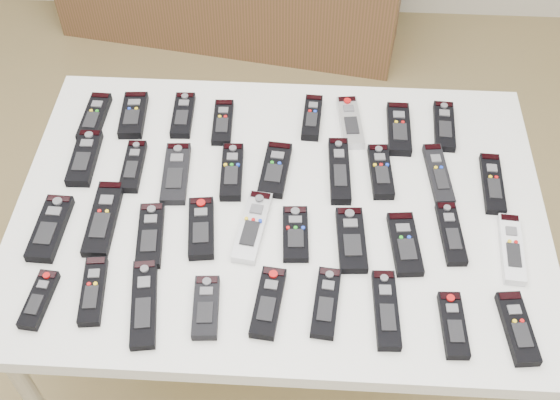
# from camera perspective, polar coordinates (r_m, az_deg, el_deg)

# --- Properties ---
(ground) EXTENTS (4.00, 4.00, 0.00)m
(ground) POSITION_cam_1_polar(r_m,az_deg,el_deg) (2.28, 1.69, -14.48)
(ground) COLOR #947D4B
(ground) RESTS_ON ground
(table) EXTENTS (1.25, 0.88, 0.78)m
(table) POSITION_cam_1_polar(r_m,az_deg,el_deg) (1.70, 0.00, -1.69)
(table) COLOR white
(table) RESTS_ON ground
(remote_0) EXTENTS (0.06, 0.17, 0.02)m
(remote_0) POSITION_cam_1_polar(r_m,az_deg,el_deg) (1.91, -14.85, 6.50)
(remote_0) COLOR black
(remote_0) RESTS_ON table
(remote_1) EXTENTS (0.07, 0.16, 0.02)m
(remote_1) POSITION_cam_1_polar(r_m,az_deg,el_deg) (1.90, -11.83, 6.77)
(remote_1) COLOR black
(remote_1) RESTS_ON table
(remote_2) EXTENTS (0.06, 0.16, 0.02)m
(remote_2) POSITION_cam_1_polar(r_m,az_deg,el_deg) (1.88, -7.90, 6.85)
(remote_2) COLOR black
(remote_2) RESTS_ON table
(remote_3) EXTENTS (0.06, 0.16, 0.02)m
(remote_3) POSITION_cam_1_polar(r_m,az_deg,el_deg) (1.85, -4.68, 6.31)
(remote_3) COLOR black
(remote_3) RESTS_ON table
(remote_4) EXTENTS (0.05, 0.16, 0.02)m
(remote_4) POSITION_cam_1_polar(r_m,az_deg,el_deg) (1.85, 2.62, 6.71)
(remote_4) COLOR black
(remote_4) RESTS_ON table
(remote_5) EXTENTS (0.07, 0.18, 0.02)m
(remote_5) POSITION_cam_1_polar(r_m,az_deg,el_deg) (1.85, 5.72, 6.29)
(remote_5) COLOR #B7B7BC
(remote_5) RESTS_ON table
(remote_6) EXTENTS (0.06, 0.18, 0.02)m
(remote_6) POSITION_cam_1_polar(r_m,az_deg,el_deg) (1.84, 9.64, 5.73)
(remote_6) COLOR black
(remote_6) RESTS_ON table
(remote_7) EXTENTS (0.06, 0.17, 0.02)m
(remote_7) POSITION_cam_1_polar(r_m,az_deg,el_deg) (1.88, 13.20, 5.86)
(remote_7) COLOR black
(remote_7) RESTS_ON table
(remote_8) EXTENTS (0.06, 0.18, 0.02)m
(remote_8) POSITION_cam_1_polar(r_m,az_deg,el_deg) (1.81, -15.60, 3.32)
(remote_8) COLOR black
(remote_8) RESTS_ON table
(remote_9) EXTENTS (0.05, 0.16, 0.02)m
(remote_9) POSITION_cam_1_polar(r_m,az_deg,el_deg) (1.76, -11.85, 2.70)
(remote_9) COLOR black
(remote_9) RESTS_ON table
(remote_10) EXTENTS (0.07, 0.19, 0.02)m
(remote_10) POSITION_cam_1_polar(r_m,az_deg,el_deg) (1.73, -8.46, 2.16)
(remote_10) COLOR black
(remote_10) RESTS_ON table
(remote_11) EXTENTS (0.06, 0.18, 0.02)m
(remote_11) POSITION_cam_1_polar(r_m,az_deg,el_deg) (1.72, -3.93, 2.31)
(remote_11) COLOR black
(remote_11) RESTS_ON table
(remote_12) EXTENTS (0.08, 0.17, 0.02)m
(remote_12) POSITION_cam_1_polar(r_m,az_deg,el_deg) (1.72, -0.39, 2.50)
(remote_12) COLOR black
(remote_12) RESTS_ON table
(remote_13) EXTENTS (0.06, 0.21, 0.02)m
(remote_13) POSITION_cam_1_polar(r_m,az_deg,el_deg) (1.72, 4.85, 2.40)
(remote_13) COLOR black
(remote_13) RESTS_ON table
(remote_14) EXTENTS (0.06, 0.17, 0.02)m
(remote_14) POSITION_cam_1_polar(r_m,az_deg,el_deg) (1.73, 8.19, 2.30)
(remote_14) COLOR black
(remote_14) RESTS_ON table
(remote_15) EXTENTS (0.06, 0.19, 0.02)m
(remote_15) POSITION_cam_1_polar(r_m,az_deg,el_deg) (1.75, 12.74, 2.05)
(remote_15) COLOR black
(remote_15) RESTS_ON table
(remote_16) EXTENTS (0.05, 0.19, 0.02)m
(remote_16) POSITION_cam_1_polar(r_m,az_deg,el_deg) (1.77, 16.89, 1.30)
(remote_16) COLOR black
(remote_16) RESTS_ON table
(remote_17) EXTENTS (0.07, 0.18, 0.02)m
(remote_17) POSITION_cam_1_polar(r_m,az_deg,el_deg) (1.68, -18.18, -2.19)
(remote_17) COLOR black
(remote_17) RESTS_ON table
(remote_18) EXTENTS (0.06, 0.21, 0.02)m
(remote_18) POSITION_cam_1_polar(r_m,az_deg,el_deg) (1.67, -14.16, -1.46)
(remote_18) COLOR black
(remote_18) RESTS_ON table
(remote_19) EXTENTS (0.07, 0.18, 0.02)m
(remote_19) POSITION_cam_1_polar(r_m,az_deg,el_deg) (1.62, -10.50, -2.84)
(remote_19) COLOR black
(remote_19) RESTS_ON table
(remote_20) EXTENTS (0.08, 0.17, 0.02)m
(remote_20) POSITION_cam_1_polar(r_m,az_deg,el_deg) (1.61, -6.42, -2.28)
(remote_20) COLOR black
(remote_20) RESTS_ON table
(remote_21) EXTENTS (0.08, 0.20, 0.02)m
(remote_21) POSITION_cam_1_polar(r_m,az_deg,el_deg) (1.61, -2.25, -2.17)
(remote_21) COLOR #B7B7BC
(remote_21) RESTS_ON table
(remote_22) EXTENTS (0.07, 0.15, 0.02)m
(remote_22) POSITION_cam_1_polar(r_m,az_deg,el_deg) (1.59, 1.27, -2.77)
(remote_22) COLOR black
(remote_22) RESTS_ON table
(remote_23) EXTENTS (0.07, 0.18, 0.02)m
(remote_23) POSITION_cam_1_polar(r_m,az_deg,el_deg) (1.59, 5.82, -3.23)
(remote_23) COLOR black
(remote_23) RESTS_ON table
(remote_24) EXTENTS (0.08, 0.17, 0.02)m
(remote_24) POSITION_cam_1_polar(r_m,az_deg,el_deg) (1.60, 10.11, -3.53)
(remote_24) COLOR black
(remote_24) RESTS_ON table
(remote_25) EXTENTS (0.06, 0.17, 0.02)m
(remote_25) POSITION_cam_1_polar(r_m,az_deg,el_deg) (1.64, 13.72, -2.65)
(remote_25) COLOR black
(remote_25) RESTS_ON table
(remote_26) EXTENTS (0.06, 0.19, 0.02)m
(remote_26) POSITION_cam_1_polar(r_m,az_deg,el_deg) (1.65, 18.31, -3.78)
(remote_26) COLOR silver
(remote_26) RESTS_ON table
(remote_27) EXTENTS (0.05, 0.14, 0.02)m
(remote_27) POSITION_cam_1_polar(r_m,az_deg,el_deg) (1.58, -19.00, -7.66)
(remote_27) COLOR black
(remote_27) RESTS_ON table
(remote_28) EXTENTS (0.06, 0.17, 0.02)m
(remote_28) POSITION_cam_1_polar(r_m,az_deg,el_deg) (1.55, -14.95, -7.14)
(remote_28) COLOR black
(remote_28) RESTS_ON table
(remote_29) EXTENTS (0.08, 0.22, 0.02)m
(remote_29) POSITION_cam_1_polar(r_m,az_deg,el_deg) (1.51, -10.99, -8.26)
(remote_29) COLOR black
(remote_29) RESTS_ON table
(remote_30) EXTENTS (0.06, 0.15, 0.02)m
(remote_30) POSITION_cam_1_polar(r_m,az_deg,el_deg) (1.49, -6.04, -8.67)
(remote_30) COLOR black
(remote_30) RESTS_ON table
(remote_31) EXTENTS (0.07, 0.17, 0.02)m
(remote_31) POSITION_cam_1_polar(r_m,az_deg,el_deg) (1.49, -0.96, -8.33)
(remote_31) COLOR black
(remote_31) RESTS_ON table
(remote_32) EXTENTS (0.06, 0.17, 0.02)m
(remote_32) POSITION_cam_1_polar(r_m,az_deg,el_deg) (1.49, 3.77, -8.32)
(remote_32) COLOR black
(remote_32) RESTS_ON table
(remote_33) EXTENTS (0.06, 0.19, 0.02)m
(remote_33) POSITION_cam_1_polar(r_m,az_deg,el_deg) (1.49, 8.62, -8.81)
(remote_33) COLOR black
(remote_33) RESTS_ON table
(remote_34) EXTENTS (0.05, 0.15, 0.02)m
(remote_34) POSITION_cam_1_polar(r_m,az_deg,el_deg) (1.50, 13.91, -9.84)
(remote_34) COLOR black
(remote_34) RESTS_ON table
(remote_35) EXTENTS (0.07, 0.17, 0.02)m
(remote_35) POSITION_cam_1_polar(r_m,az_deg,el_deg) (1.53, 18.74, -9.84)
(remote_35) COLOR black
(remote_35) RESTS_ON table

